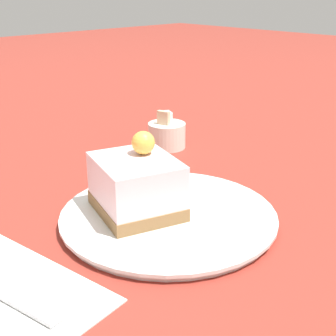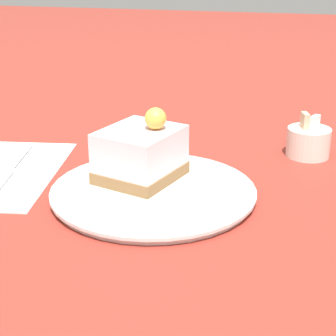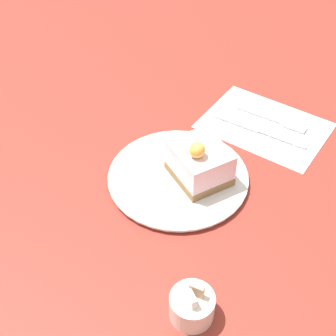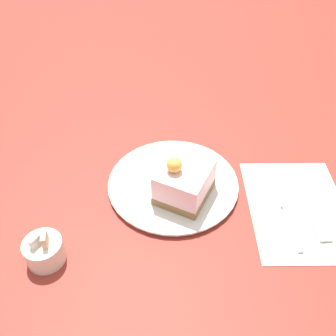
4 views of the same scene
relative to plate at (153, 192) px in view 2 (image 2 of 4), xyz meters
The scene contains 5 objects.
ground_plane 0.03m from the plate, 23.28° to the right, with size 4.00×4.00×0.00m, color maroon.
plate is the anchor object (origin of this frame).
cake_slice 0.05m from the plate, 129.94° to the left, with size 0.11×0.12×0.09m.
knife 0.20m from the plate, behind, with size 0.05×0.19×0.00m.
sugar_bowl 0.26m from the plate, 46.71° to the left, with size 0.06×0.06×0.06m.
Camera 2 is at (0.14, -0.58, 0.28)m, focal length 60.00 mm.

